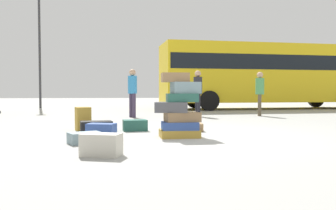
{
  "coord_description": "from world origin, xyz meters",
  "views": [
    {
      "loc": [
        -1.38,
        -6.46,
        0.86
      ],
      "look_at": [
        -0.39,
        1.75,
        0.54
      ],
      "focal_mm": 36.92,
      "sensor_mm": 36.0,
      "label": 1
    }
  ],
  "objects_px": {
    "suitcase_tower": "(179,109)",
    "person_bearded_onlooker": "(260,90)",
    "suitcase_teal_foreground_near": "(135,125)",
    "parked_bus": "(269,72)",
    "suitcase_navy_foreground_far": "(101,130)",
    "suitcase_tan_white_trunk": "(83,119)",
    "suitcase_black_behind_tower": "(96,127)",
    "lamp_post": "(39,24)",
    "person_passerby_in_red": "(198,89)",
    "suitcase_slate_upright_blue": "(85,138)",
    "suitcase_cream_right_side": "(101,145)",
    "suitcase_brown_left_side": "(188,127)",
    "person_tourist_with_camera": "(132,89)"
  },
  "relations": [
    {
      "from": "person_passerby_in_red",
      "to": "parked_bus",
      "type": "distance_m",
      "value": 6.79
    },
    {
      "from": "suitcase_brown_left_side",
      "to": "person_bearded_onlooker",
      "type": "distance_m",
      "value": 5.53
    },
    {
      "from": "parked_bus",
      "to": "suitcase_navy_foreground_far",
      "type": "bearing_deg",
      "value": -130.94
    },
    {
      "from": "suitcase_teal_foreground_near",
      "to": "parked_bus",
      "type": "height_order",
      "value": "parked_bus"
    },
    {
      "from": "suitcase_cream_right_side",
      "to": "parked_bus",
      "type": "xyz_separation_m",
      "value": [
        7.45,
        11.99,
        1.68
      ]
    },
    {
      "from": "suitcase_slate_upright_blue",
      "to": "person_bearded_onlooker",
      "type": "relative_size",
      "value": 0.33
    },
    {
      "from": "suitcase_brown_left_side",
      "to": "person_bearded_onlooker",
      "type": "relative_size",
      "value": 0.39
    },
    {
      "from": "suitcase_tower",
      "to": "suitcase_slate_upright_blue",
      "type": "distance_m",
      "value": 1.86
    },
    {
      "from": "suitcase_cream_right_side",
      "to": "suitcase_brown_left_side",
      "type": "bearing_deg",
      "value": 76.92
    },
    {
      "from": "suitcase_teal_foreground_near",
      "to": "person_passerby_in_red",
      "type": "bearing_deg",
      "value": 55.73
    },
    {
      "from": "suitcase_slate_upright_blue",
      "to": "lamp_post",
      "type": "bearing_deg",
      "value": 82.24
    },
    {
      "from": "suitcase_tower",
      "to": "parked_bus",
      "type": "bearing_deg",
      "value": 58.99
    },
    {
      "from": "suitcase_tan_white_trunk",
      "to": "lamp_post",
      "type": "height_order",
      "value": "lamp_post"
    },
    {
      "from": "person_bearded_onlooker",
      "to": "parked_bus",
      "type": "height_order",
      "value": "parked_bus"
    },
    {
      "from": "suitcase_navy_foreground_far",
      "to": "person_passerby_in_red",
      "type": "bearing_deg",
      "value": 76.67
    },
    {
      "from": "suitcase_black_behind_tower",
      "to": "parked_bus",
      "type": "bearing_deg",
      "value": 39.96
    },
    {
      "from": "suitcase_brown_left_side",
      "to": "parked_bus",
      "type": "distance_m",
      "value": 11.03
    },
    {
      "from": "suitcase_teal_foreground_near",
      "to": "lamp_post",
      "type": "distance_m",
      "value": 12.79
    },
    {
      "from": "suitcase_brown_left_side",
      "to": "person_passerby_in_red",
      "type": "xyz_separation_m",
      "value": [
        1.13,
        4.37,
        0.86
      ]
    },
    {
      "from": "suitcase_black_behind_tower",
      "to": "suitcase_slate_upright_blue",
      "type": "distance_m",
      "value": 1.42
    },
    {
      "from": "suitcase_cream_right_side",
      "to": "suitcase_brown_left_side",
      "type": "distance_m",
      "value": 3.23
    },
    {
      "from": "person_bearded_onlooker",
      "to": "parked_bus",
      "type": "bearing_deg",
      "value": 176.93
    },
    {
      "from": "suitcase_tower",
      "to": "person_bearded_onlooker",
      "type": "bearing_deg",
      "value": 54.88
    },
    {
      "from": "suitcase_tower",
      "to": "suitcase_teal_foreground_near",
      "type": "xyz_separation_m",
      "value": [
        -0.81,
        1.12,
        -0.41
      ]
    },
    {
      "from": "parked_bus",
      "to": "person_tourist_with_camera",
      "type": "bearing_deg",
      "value": -147.36
    },
    {
      "from": "suitcase_tan_white_trunk",
      "to": "parked_bus",
      "type": "distance_m",
      "value": 12.09
    },
    {
      "from": "suitcase_teal_foreground_near",
      "to": "suitcase_navy_foreground_far",
      "type": "distance_m",
      "value": 1.17
    },
    {
      "from": "suitcase_tower",
      "to": "lamp_post",
      "type": "distance_m",
      "value": 13.95
    },
    {
      "from": "person_tourist_with_camera",
      "to": "suitcase_black_behind_tower",
      "type": "bearing_deg",
      "value": -37.2
    },
    {
      "from": "suitcase_cream_right_side",
      "to": "suitcase_tan_white_trunk",
      "type": "bearing_deg",
      "value": 119.5
    },
    {
      "from": "suitcase_slate_upright_blue",
      "to": "person_bearded_onlooker",
      "type": "xyz_separation_m",
      "value": [
        5.38,
        5.89,
        0.83
      ]
    },
    {
      "from": "suitcase_teal_foreground_near",
      "to": "person_tourist_with_camera",
      "type": "distance_m",
      "value": 4.04
    },
    {
      "from": "parked_bus",
      "to": "suitcase_tower",
      "type": "bearing_deg",
      "value": -124.81
    },
    {
      "from": "suitcase_teal_foreground_near",
      "to": "suitcase_cream_right_side",
      "type": "bearing_deg",
      "value": -105.69
    },
    {
      "from": "suitcase_brown_left_side",
      "to": "suitcase_cream_right_side",
      "type": "bearing_deg",
      "value": -116.53
    },
    {
      "from": "suitcase_tower",
      "to": "suitcase_teal_foreground_near",
      "type": "distance_m",
      "value": 1.45
    },
    {
      "from": "person_tourist_with_camera",
      "to": "suitcase_tan_white_trunk",
      "type": "bearing_deg",
      "value": -43.46
    },
    {
      "from": "person_passerby_in_red",
      "to": "suitcase_tower",
      "type": "bearing_deg",
      "value": -21.66
    },
    {
      "from": "suitcase_cream_right_side",
      "to": "person_passerby_in_red",
      "type": "relative_size",
      "value": 0.33
    },
    {
      "from": "suitcase_tan_white_trunk",
      "to": "suitcase_navy_foreground_far",
      "type": "bearing_deg",
      "value": -84.68
    },
    {
      "from": "lamp_post",
      "to": "suitcase_navy_foreground_far",
      "type": "bearing_deg",
      "value": -71.71
    },
    {
      "from": "suitcase_cream_right_side",
      "to": "parked_bus",
      "type": "relative_size",
      "value": 0.05
    },
    {
      "from": "suitcase_slate_upright_blue",
      "to": "person_bearded_onlooker",
      "type": "distance_m",
      "value": 8.02
    },
    {
      "from": "suitcase_tan_white_trunk",
      "to": "suitcase_black_behind_tower",
      "type": "distance_m",
      "value": 0.65
    },
    {
      "from": "suitcase_tan_white_trunk",
      "to": "suitcase_navy_foreground_far",
      "type": "xyz_separation_m",
      "value": [
        0.48,
        -1.16,
        -0.13
      ]
    },
    {
      "from": "parked_bus",
      "to": "lamp_post",
      "type": "relative_size",
      "value": 1.61
    },
    {
      "from": "suitcase_slate_upright_blue",
      "to": "lamp_post",
      "type": "xyz_separation_m",
      "value": [
        -3.78,
        12.88,
        4.28
      ]
    },
    {
      "from": "suitcase_black_behind_tower",
      "to": "person_passerby_in_red",
      "type": "distance_m",
      "value": 5.55
    },
    {
      "from": "suitcase_navy_foreground_far",
      "to": "suitcase_slate_upright_blue",
      "type": "xyz_separation_m",
      "value": [
        -0.22,
        -0.79,
        -0.04
      ]
    },
    {
      "from": "suitcase_black_behind_tower",
      "to": "lamp_post",
      "type": "height_order",
      "value": "lamp_post"
    }
  ]
}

